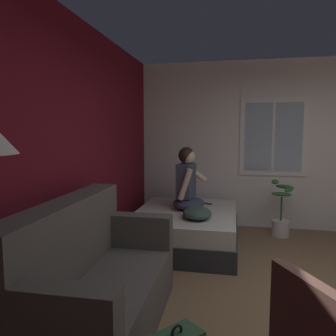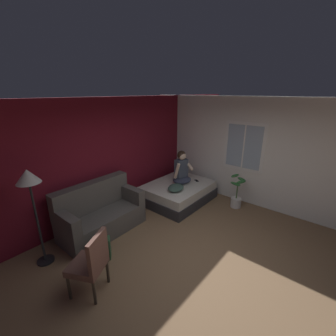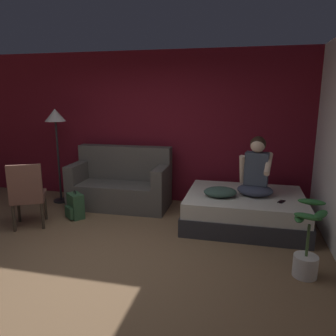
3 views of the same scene
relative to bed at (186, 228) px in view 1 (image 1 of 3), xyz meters
name	(u,v)px [view 1 (image 1 of 3)]	position (x,y,z in m)	size (l,w,h in m)	color
wall_back_accent	(53,156)	(-1.68, 0.98, 1.11)	(10.52, 0.16, 2.70)	maroon
wall_side_with_window	(298,145)	(1.16, -1.63, 1.12)	(0.19, 6.48, 2.70)	silver
bed	(186,228)	(0.00, 0.00, 0.00)	(1.77, 1.40, 0.48)	#2D2D33
couch	(93,284)	(-2.14, 0.41, 0.16)	(1.71, 0.85, 1.04)	#514C47
person_seated	(188,184)	(0.14, 0.00, 0.60)	(0.59, 0.52, 0.88)	#383D51
throw_pillow	(197,213)	(-0.36, -0.20, 0.31)	(0.48, 0.36, 0.14)	#385147
cell_phone	(207,204)	(0.49, -0.25, 0.25)	(0.07, 0.14, 0.01)	black
potted_plant	(281,216)	(0.66, -1.35, 0.07)	(0.39, 0.37, 0.85)	silver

